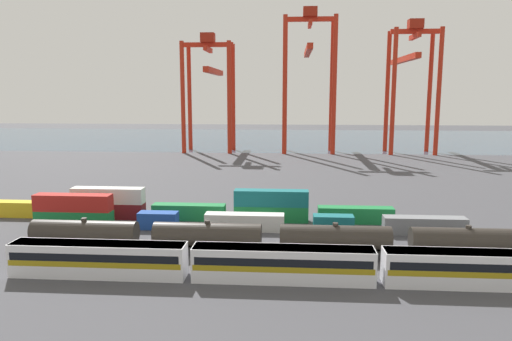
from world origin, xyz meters
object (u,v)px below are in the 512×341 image
shipping_container_4 (333,224)px  gantry_crane_west (210,81)px  passenger_train (283,263)px  gantry_crane_central (309,66)px  gantry_crane_east (411,73)px  shipping_container_3 (245,222)px  shipping_container_5 (424,226)px  freight_tank_row (271,239)px

shipping_container_4 → gantry_crane_west: bearing=109.3°
passenger_train → shipping_container_4: bearing=69.6°
gantry_crane_central → gantry_crane_east: bearing=0.2°
passenger_train → gantry_crane_central: (6.88, 122.63, 28.28)m
passenger_train → shipping_container_3: size_ratio=5.16×
passenger_train → shipping_container_5: (20.78, 19.60, -0.84)m
freight_tank_row → gantry_crane_east: (44.15, 114.31, 25.75)m
passenger_train → gantry_crane_west: size_ratio=1.50×
freight_tank_row → shipping_container_3: bearing=111.8°
gantry_crane_west → gantry_crane_central: (35.55, 0.37, 5.08)m
shipping_container_3 → shipping_container_4: same height
shipping_container_5 → gantry_crane_east: size_ratio=0.27×
shipping_container_4 → shipping_container_5: (13.48, 0.00, 0.00)m
passenger_train → shipping_container_5: size_ratio=5.16×
passenger_train → shipping_container_4: 20.93m
freight_tank_row → gantry_crane_east: gantry_crane_east is taller
shipping_container_4 → freight_tank_row: bearing=-128.9°
shipping_container_5 → gantry_crane_central: 107.96m
passenger_train → freight_tank_row: freight_tank_row is taller
shipping_container_3 → shipping_container_5: size_ratio=1.00×
gantry_crane_central → gantry_crane_east: 35.64m
shipping_container_3 → gantry_crane_central: (13.07, 103.03, 29.13)m
shipping_container_4 → passenger_train: bearing=-110.4°
freight_tank_row → shipping_container_5: (22.50, 11.18, -0.85)m
passenger_train → shipping_container_3: 20.57m
shipping_container_5 → gantry_crane_west: 116.46m
freight_tank_row → gantry_crane_central: 117.96m
passenger_train → freight_tank_row: 8.60m
passenger_train → shipping_container_4: (7.29, 19.60, -0.84)m
shipping_container_5 → gantry_crane_west: gantry_crane_west is taller
shipping_container_5 → gantry_crane_west: bearing=115.7°
shipping_container_5 → shipping_container_4: bearing=180.0°
shipping_container_3 → gantry_crane_east: 117.08m
shipping_container_3 → shipping_container_4: size_ratio=2.00×
shipping_container_4 → shipping_container_3: bearing=180.0°
shipping_container_5 → freight_tank_row: bearing=-153.6°
shipping_container_4 → shipping_container_5: same height
shipping_container_3 → shipping_container_5: 26.97m
gantry_crane_east → shipping_container_4: bearing=-108.8°
shipping_container_4 → gantry_crane_central: bearing=90.2°
freight_tank_row → shipping_container_3: freight_tank_row is taller
shipping_container_5 → gantry_crane_central: size_ratio=0.24×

